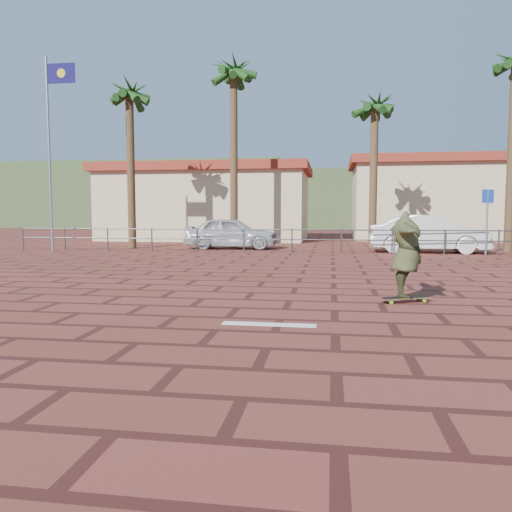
{
  "coord_description": "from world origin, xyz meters",
  "views": [
    {
      "loc": [
        1.6,
        -8.4,
        1.65
      ],
      "look_at": [
        0.14,
        1.25,
        0.8
      ],
      "focal_mm": 35.0,
      "sensor_mm": 36.0,
      "label": 1
    }
  ],
  "objects": [
    {
      "name": "building_east",
      "position": [
        8.0,
        24.0,
        2.54
      ],
      "size": [
        10.6,
        6.6,
        5.0
      ],
      "color": "beige",
      "rests_on": "ground"
    },
    {
      "name": "palm_far_left",
      "position": [
        -7.5,
        13.5,
        6.83
      ],
      "size": [
        2.4,
        2.4,
        8.25
      ],
      "color": "brown",
      "rests_on": "ground"
    },
    {
      "name": "palm_left",
      "position": [
        -3.0,
        15.0,
        7.95
      ],
      "size": [
        2.4,
        2.4,
        9.45
      ],
      "color": "brown",
      "rests_on": "ground"
    },
    {
      "name": "guardrail",
      "position": [
        0.0,
        12.0,
        0.68
      ],
      "size": [
        24.06,
        0.06,
        1.0
      ],
      "color": "#47494F",
      "rests_on": "ground"
    },
    {
      "name": "car_silver",
      "position": [
        -2.92,
        14.01,
        0.72
      ],
      "size": [
        4.33,
        1.93,
        1.45
      ],
      "primitive_type": "imported",
      "rotation": [
        0.0,
        0.0,
        1.62
      ],
      "color": "#B6B7BD",
      "rests_on": "ground"
    },
    {
      "name": "paint_stripe",
      "position": [
        0.7,
        -1.2,
        0.0
      ],
      "size": [
        1.4,
        0.22,
        0.01
      ],
      "primitive_type": "cube",
      "color": "white",
      "rests_on": "ground"
    },
    {
      "name": "street_sign",
      "position": [
        7.54,
        12.0,
        1.77
      ],
      "size": [
        0.49,
        0.25,
        2.53
      ],
      "rotation": [
        0.0,
        0.0,
        0.42
      ],
      "color": "gray",
      "rests_on": "ground"
    },
    {
      "name": "flagpole",
      "position": [
        -9.87,
        11.0,
        4.64
      ],
      "size": [
        1.3,
        0.1,
        8.0
      ],
      "color": "gray",
      "rests_on": "ground"
    },
    {
      "name": "car_white",
      "position": [
        5.55,
        13.0,
        0.78
      ],
      "size": [
        4.78,
        1.83,
        1.55
      ],
      "primitive_type": "imported",
      "rotation": [
        0.0,
        0.0,
        1.53
      ],
      "color": "silver",
      "rests_on": "ground"
    },
    {
      "name": "longboard",
      "position": [
        2.96,
        0.98,
        0.08
      ],
      "size": [
        1.0,
        0.61,
        0.1
      ],
      "rotation": [
        0.0,
        0.0,
        0.43
      ],
      "color": "olive",
      "rests_on": "ground"
    },
    {
      "name": "skateboarder",
      "position": [
        2.96,
        0.98,
        0.89
      ],
      "size": [
        0.63,
        1.97,
        1.58
      ],
      "primitive_type": "imported",
      "rotation": [
        0.0,
        0.0,
        1.62
      ],
      "color": "#3B4022",
      "rests_on": "longboard"
    },
    {
      "name": "hill_front",
      "position": [
        0.0,
        50.0,
        3.0
      ],
      "size": [
        70.0,
        18.0,
        6.0
      ],
      "primitive_type": "cube",
      "color": "#384C28",
      "rests_on": "ground"
    },
    {
      "name": "palm_center",
      "position": [
        3.5,
        15.5,
        6.36
      ],
      "size": [
        2.4,
        2.4,
        7.75
      ],
      "color": "brown",
      "rests_on": "ground"
    },
    {
      "name": "hill_back",
      "position": [
        -22.0,
        56.0,
        4.0
      ],
      "size": [
        35.0,
        14.0,
        8.0
      ],
      "primitive_type": "cube",
      "color": "#384C28",
      "rests_on": "ground"
    },
    {
      "name": "building_west",
      "position": [
        -6.0,
        22.0,
        2.28
      ],
      "size": [
        12.6,
        7.6,
        4.5
      ],
      "color": "beige",
      "rests_on": "ground"
    },
    {
      "name": "ground",
      "position": [
        0.0,
        0.0,
        0.0
      ],
      "size": [
        120.0,
        120.0,
        0.0
      ],
      "primitive_type": "plane",
      "color": "maroon",
      "rests_on": "ground"
    }
  ]
}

